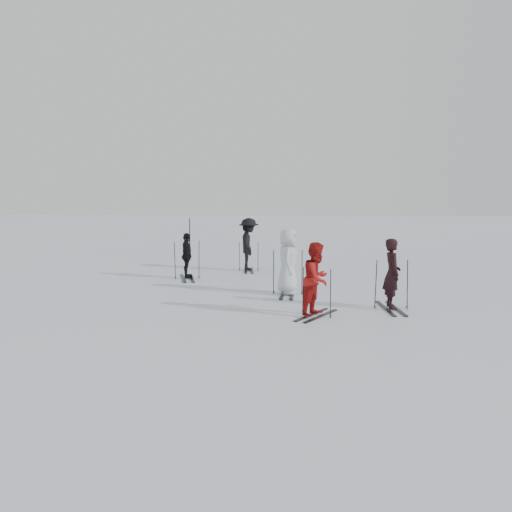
{
  "coord_description": "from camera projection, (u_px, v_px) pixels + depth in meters",
  "views": [
    {
      "loc": [
        0.89,
        -13.95,
        2.79
      ],
      "look_at": [
        0.0,
        1.0,
        1.0
      ],
      "focal_mm": 35.0,
      "sensor_mm": 36.0,
      "label": 1
    }
  ],
  "objects": [
    {
      "name": "skier_red",
      "position": [
        317.0,
        280.0,
        11.62
      ],
      "size": [
        0.98,
        1.05,
        1.71
      ],
      "primitive_type": "imported",
      "rotation": [
        0.0,
        0.0,
        1.03
      ],
      "color": "#9F1412",
      "rests_on": "ground"
    },
    {
      "name": "skier_uphill_left",
      "position": [
        187.0,
        256.0,
        16.94
      ],
      "size": [
        0.6,
        0.97,
        1.54
      ],
      "primitive_type": "imported",
      "rotation": [
        0.0,
        0.0,
        1.84
      ],
      "color": "black",
      "rests_on": "ground"
    },
    {
      "name": "skier_near_dark",
      "position": [
        392.0,
        275.0,
        12.34
      ],
      "size": [
        0.45,
        0.66,
        1.73
      ],
      "primitive_type": "imported",
      "rotation": [
        0.0,
        0.0,
        1.63
      ],
      "color": "black",
      "rests_on": "ground"
    },
    {
      "name": "skier_grey",
      "position": [
        288.0,
        262.0,
        14.21
      ],
      "size": [
        0.65,
        0.94,
        1.86
      ],
      "primitive_type": "imported",
      "rotation": [
        0.0,
        0.0,
        1.51
      ],
      "color": "silver",
      "rests_on": "ground"
    },
    {
      "name": "skis_uphill_far",
      "position": [
        249.0,
        256.0,
        18.78
      ],
      "size": [
        1.63,
        0.96,
        1.14
      ],
      "primitive_type": null,
      "rotation": [
        0.0,
        0.0,
        1.66
      ],
      "color": "black",
      "rests_on": "ground"
    },
    {
      "name": "skis_uphill_left",
      "position": [
        187.0,
        259.0,
        16.95
      ],
      "size": [
        2.02,
        1.41,
        1.33
      ],
      "primitive_type": null,
      "rotation": [
        0.0,
        0.0,
        1.84
      ],
      "color": "black",
      "rests_on": "ground"
    },
    {
      "name": "skis_near_dark",
      "position": [
        392.0,
        284.0,
        12.37
      ],
      "size": [
        1.81,
        1.03,
        1.28
      ],
      "primitive_type": null,
      "rotation": [
        0.0,
        0.0,
        1.63
      ],
      "color": "black",
      "rests_on": "ground"
    },
    {
      "name": "skis_grey",
      "position": [
        288.0,
        271.0,
        14.24
      ],
      "size": [
        1.87,
        1.07,
        1.33
      ],
      "primitive_type": null,
      "rotation": [
        0.0,
        0.0,
        1.51
      ],
      "color": "black",
      "rests_on": "ground"
    },
    {
      "name": "skier_uphill_far",
      "position": [
        249.0,
        245.0,
        18.73
      ],
      "size": [
        0.84,
        1.33,
        1.97
      ],
      "primitive_type": "imported",
      "rotation": [
        0.0,
        0.0,
        1.66
      ],
      "color": "black",
      "rests_on": "ground"
    },
    {
      "name": "piste_marker",
      "position": [
        190.0,
        239.0,
        22.0
      ],
      "size": [
        0.04,
        0.04,
        1.85
      ],
      "primitive_type": "cylinder",
      "rotation": [
        0.0,
        0.0,
        0.02
      ],
      "color": "black",
      "rests_on": "ground"
    },
    {
      "name": "ground",
      "position": [
        254.0,
        295.0,
        14.21
      ],
      "size": [
        120.0,
        120.0,
        0.0
      ],
      "primitive_type": "plane",
      "color": "silver",
      "rests_on": "ground"
    },
    {
      "name": "skis_red",
      "position": [
        317.0,
        291.0,
        11.65
      ],
      "size": [
        1.83,
        1.57,
        1.18
      ],
      "primitive_type": null,
      "rotation": [
        0.0,
        0.0,
        1.03
      ],
      "color": "black",
      "rests_on": "ground"
    }
  ]
}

